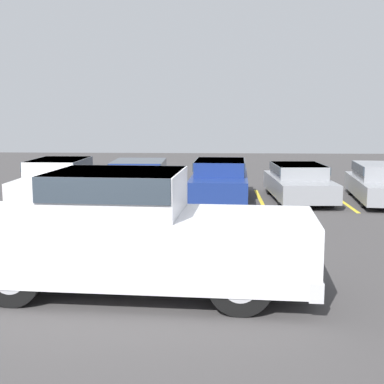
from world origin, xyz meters
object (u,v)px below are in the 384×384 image
(parked_sedan_a, at_px, (59,178))
(parked_sedan_d, at_px, (298,181))
(parked_sedan_e, at_px, (383,181))
(parked_sedan_c, at_px, (220,178))
(parked_sedan_b, at_px, (139,178))
(pickup_truck, at_px, (136,233))

(parked_sedan_a, relative_size, parked_sedan_d, 1.10)
(parked_sedan_e, bearing_deg, parked_sedan_c, -87.56)
(parked_sedan_c, bearing_deg, parked_sedan_e, 89.51)
(parked_sedan_b, distance_m, parked_sedan_e, 7.91)
(parked_sedan_a, height_order, parked_sedan_b, parked_sedan_a)
(parked_sedan_e, bearing_deg, pickup_truck, -30.64)
(pickup_truck, bearing_deg, parked_sedan_c, 85.28)
(pickup_truck, xyz_separation_m, parked_sedan_e, (6.58, 9.12, -0.31))
(pickup_truck, xyz_separation_m, parked_sedan_a, (-3.91, 8.99, -0.25))
(parked_sedan_a, bearing_deg, parked_sedan_d, 92.26)
(parked_sedan_d, bearing_deg, parked_sedan_a, -90.46)
(parked_sedan_c, bearing_deg, pickup_truck, -6.00)
(parked_sedan_b, distance_m, parked_sedan_c, 2.69)
(parked_sedan_d, xyz_separation_m, parked_sedan_e, (2.66, -0.17, 0.02))
(parked_sedan_b, height_order, parked_sedan_d, parked_sedan_b)
(parked_sedan_d, height_order, parked_sedan_e, parked_sedan_e)
(parked_sedan_b, height_order, parked_sedan_e, parked_sedan_b)
(parked_sedan_b, bearing_deg, parked_sedan_a, -83.66)
(parked_sedan_c, bearing_deg, parked_sedan_b, -87.05)
(pickup_truck, distance_m, parked_sedan_d, 10.09)
(parked_sedan_a, distance_m, parked_sedan_b, 2.60)
(parked_sedan_d, bearing_deg, parked_sedan_b, -93.21)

